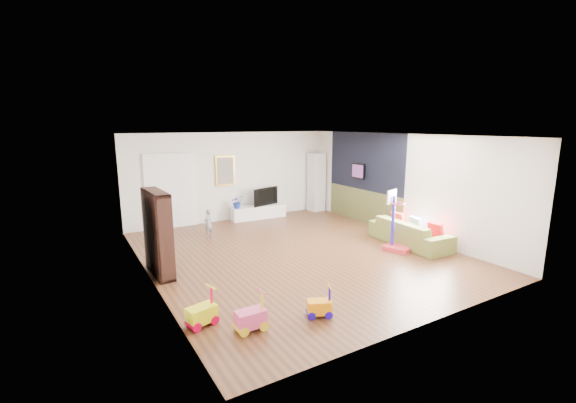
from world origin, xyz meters
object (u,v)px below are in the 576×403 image
media_console (258,212)px  basketball_hoop (400,221)px  bookshelf (158,233)px  sofa (410,233)px

media_console → basketball_hoop: 4.79m
media_console → basketball_hoop: (1.45, -4.53, 0.52)m
media_console → bookshelf: (-3.74, -3.14, 0.64)m
bookshelf → sofa: bookshelf is taller
media_console → basketball_hoop: size_ratio=1.22×
media_console → bookshelf: bookshelf is taller
sofa → basketball_hoop: size_ratio=1.47×
media_console → basketball_hoop: bearing=-70.5°
bookshelf → basketball_hoop: 5.37m
sofa → basketball_hoop: 0.72m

